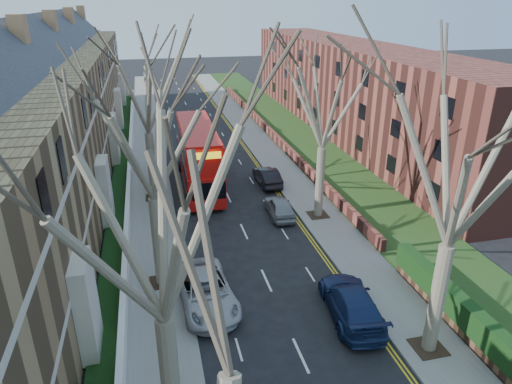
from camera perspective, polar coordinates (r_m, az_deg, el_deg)
pavement_left at (r=47.17m, az=-13.34°, el=4.50°), size 3.00×102.00×0.12m
pavement_right at (r=48.58m, az=0.97°, el=5.67°), size 3.00×102.00×0.12m
terrace_left at (r=38.81m, az=-25.25°, el=7.36°), size 9.70×78.00×13.60m
flats_right at (r=54.89m, az=11.88°, el=12.52°), size 13.97×54.00×10.00m
front_wall_left at (r=39.49m, az=-15.56°, el=1.46°), size 0.30×78.00×1.00m
grass_verge_right at (r=49.82m, az=6.02°, el=6.10°), size 6.00×102.00×0.06m
tree_left_mid at (r=12.90m, az=-12.81°, el=-0.61°), size 10.50×10.50×14.71m
tree_left_far at (r=22.52m, az=-13.49°, el=8.66°), size 10.15×10.15×14.22m
tree_left_dist at (r=34.24m, az=-13.92°, el=13.96°), size 10.50×10.50×14.71m
tree_right_mid at (r=18.59m, az=24.77°, el=5.15°), size 10.50×10.50×14.71m
tree_right_far at (r=30.55m, az=8.67°, el=12.72°), size 10.15×10.15×14.22m
double_decker_bus at (r=38.13m, az=-7.19°, el=4.33°), size 3.17×12.06×4.99m
car_left_far at (r=24.01m, az=-6.30°, el=-12.18°), size 3.14×5.98×1.60m
car_right_near at (r=23.57m, az=11.83°, el=-13.36°), size 2.87×5.76×1.61m
car_right_mid at (r=33.00m, az=2.98°, el=-1.86°), size 1.86×4.22×1.41m
car_right_far at (r=38.53m, az=1.41°, el=1.97°), size 1.64×4.44×1.45m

